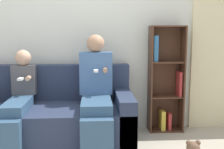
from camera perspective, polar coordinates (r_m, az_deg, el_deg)
back_wall at (r=3.68m, az=-7.66°, el=8.33°), size 10.00×0.06×2.55m
curtain_panel at (r=3.97m, az=20.34°, el=5.85°), size 0.65×0.04×2.27m
couch at (r=3.38m, az=-12.35°, el=-8.68°), size 1.89×0.90×0.88m
adult_seated at (r=3.15m, az=-3.24°, el=-3.15°), size 0.39×0.84×1.26m
child_seated at (r=3.23m, az=-18.54°, el=-4.97°), size 0.28×0.85×1.08m
bookshelf at (r=3.72m, az=10.78°, el=-1.32°), size 0.44×0.24×1.37m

